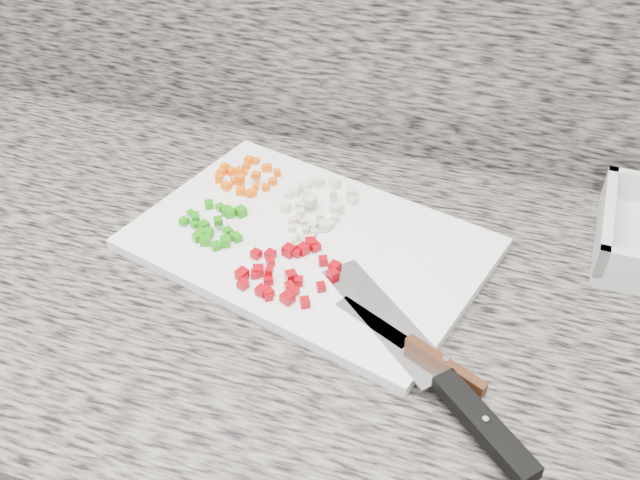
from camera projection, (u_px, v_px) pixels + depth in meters
The scene contains 9 objects.
countertop at pixel (233, 276), 0.86m from camera, with size 3.96×0.64×0.04m, color slate.
cutting_board at pixel (309, 244), 0.87m from camera, with size 0.41×0.27×0.01m, color white.
carrot_pile at pixel (245, 177), 0.95m from camera, with size 0.08×0.08×0.02m.
onion_pile at pixel (319, 201), 0.91m from camera, with size 0.09×0.11×0.02m.
green_pepper_pile at pixel (215, 226), 0.87m from camera, with size 0.09×0.09×0.02m.
red_pepper_pile at pixel (285, 270), 0.81m from camera, with size 0.11×0.11×0.02m.
garlic_pile at pixel (302, 229), 0.87m from camera, with size 0.04×0.05×0.01m.
chef_knife at pixel (446, 385), 0.68m from camera, with size 0.26×0.24×0.02m.
paring_knife at pixel (426, 354), 0.71m from camera, with size 0.17×0.09×0.02m.
Camera 1 is at (0.30, 0.87, 1.46)m, focal length 40.00 mm.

